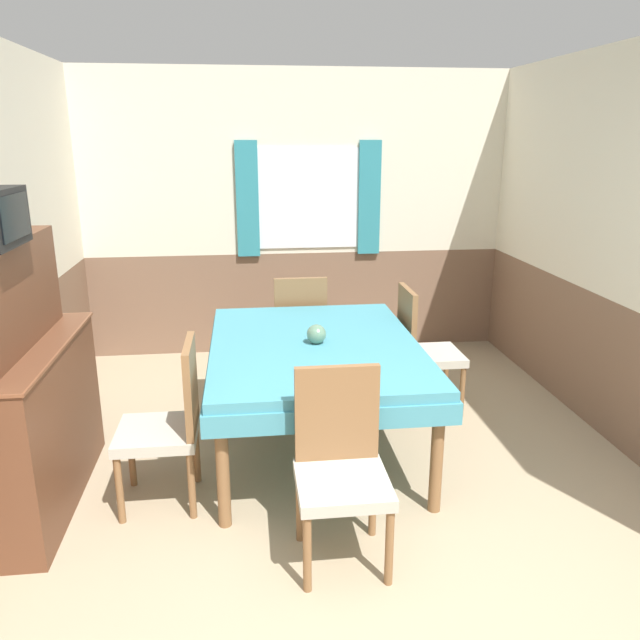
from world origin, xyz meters
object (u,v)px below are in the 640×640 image
Objects in this scene: chair_head_window at (300,328)px; chair_head_near at (340,462)px; sideboard at (25,397)px; vase at (316,334)px; dining_table at (315,357)px; chair_left_near at (170,420)px; chair_right_far at (422,346)px.

chair_head_near is at bearing -90.00° from chair_head_window.
sideboard is 1.72m from vase.
dining_table is 14.63× the size of vase.
chair_left_near is at bearing -6.44° from sideboard.
chair_left_near is at bearing -148.66° from dining_table.
chair_left_near is at bearing -118.04° from chair_head_window.
chair_head_window is at bearing -28.04° from chair_left_near.
chair_head_near is 1.13m from vase.
vase is at bearing -89.51° from chair_head_window.
chair_head_near and chair_left_near have the same top height.
sideboard is (-1.65, -0.44, 0.00)m from dining_table.
chair_right_far is at bearing 21.10° from sideboard.
vase is (0.88, 0.51, 0.30)m from chair_left_near.
chair_head_window is 0.63× the size of sideboard.
dining_table is at bearing -58.66° from chair_right_far.
chair_right_far and chair_head_window have the same top height.
sideboard reaches higher than chair_left_near.
chair_left_near is (-1.74, -1.06, 0.00)m from chair_right_far.
chair_head_near is at bearing -28.04° from chair_right_far.
vase is (0.01, -0.02, 0.16)m from dining_table.
vase reaches higher than dining_table.
chair_right_far is 1.00× the size of chair_left_near.
chair_head_near is 1.00× the size of chair_head_window.
sideboard reaches higher than dining_table.
chair_right_far is 7.65× the size of vase.
dining_table is 1.71m from sideboard.
chair_right_far is 1.00× the size of chair_head_near.
sideboard reaches higher than vase.
chair_head_near is at bearing -123.40° from chair_left_near.
chair_head_near is (-0.87, -1.63, 0.00)m from chair_right_far.
chair_right_far is 1.06m from vase.
chair_head_near is 7.65× the size of vase.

